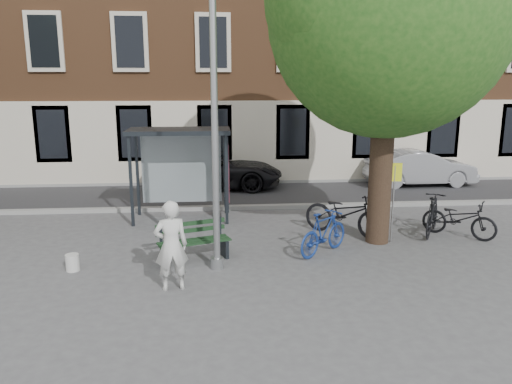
{
  "coord_description": "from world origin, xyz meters",
  "views": [
    {
      "loc": [
        -0.0,
        -10.13,
        3.94
      ],
      "look_at": [
        0.93,
        1.19,
        1.4
      ],
      "focal_mm": 35.0,
      "sensor_mm": 36.0,
      "label": 1
    }
  ],
  "objects_px": {
    "lamppost": "(215,139)",
    "bike_b": "(324,233)",
    "bus_shelter": "(194,153)",
    "bike_d": "(432,214)",
    "bench": "(194,243)",
    "bike_a": "(345,213)",
    "painter": "(171,246)",
    "bike_c": "(459,218)",
    "car_silver": "(420,168)",
    "notice_sign": "(394,185)",
    "car_dark": "(216,169)"
  },
  "relations": [
    {
      "from": "bench",
      "to": "bike_a",
      "type": "distance_m",
      "value": 4.14
    },
    {
      "from": "bus_shelter",
      "to": "bike_a",
      "type": "distance_m",
      "value": 4.61
    },
    {
      "from": "bus_shelter",
      "to": "bike_d",
      "type": "relative_size",
      "value": 1.61
    },
    {
      "from": "bench",
      "to": "bike_c",
      "type": "distance_m",
      "value": 6.82
    },
    {
      "from": "lamppost",
      "to": "bench",
      "type": "xyz_separation_m",
      "value": [
        -0.52,
        0.62,
        -2.4
      ]
    },
    {
      "from": "bike_d",
      "to": "bike_a",
      "type": "bearing_deg",
      "value": 28.79
    },
    {
      "from": "bike_b",
      "to": "bench",
      "type": "bearing_deg",
      "value": 50.96
    },
    {
      "from": "bike_c",
      "to": "car_dark",
      "type": "relative_size",
      "value": 0.37
    },
    {
      "from": "bike_b",
      "to": "car_silver",
      "type": "height_order",
      "value": "car_silver"
    },
    {
      "from": "car_silver",
      "to": "notice_sign",
      "type": "distance_m",
      "value": 7.56
    },
    {
      "from": "lamppost",
      "to": "notice_sign",
      "type": "bearing_deg",
      "value": 18.5
    },
    {
      "from": "painter",
      "to": "notice_sign",
      "type": "bearing_deg",
      "value": -165.83
    },
    {
      "from": "painter",
      "to": "lamppost",
      "type": "bearing_deg",
      "value": -141.78
    },
    {
      "from": "bike_a",
      "to": "car_silver",
      "type": "height_order",
      "value": "car_silver"
    },
    {
      "from": "lamppost",
      "to": "painter",
      "type": "bearing_deg",
      "value": -130.65
    },
    {
      "from": "bike_c",
      "to": "bike_d",
      "type": "bearing_deg",
      "value": 105.39
    },
    {
      "from": "bench",
      "to": "bike_a",
      "type": "xyz_separation_m",
      "value": [
        3.85,
        1.5,
        0.2
      ]
    },
    {
      "from": "car_silver",
      "to": "notice_sign",
      "type": "bearing_deg",
      "value": 150.69
    },
    {
      "from": "lamppost",
      "to": "painter",
      "type": "height_order",
      "value": "lamppost"
    },
    {
      "from": "bus_shelter",
      "to": "painter",
      "type": "distance_m",
      "value": 5.22
    },
    {
      "from": "painter",
      "to": "car_silver",
      "type": "relative_size",
      "value": 0.43
    },
    {
      "from": "painter",
      "to": "bike_d",
      "type": "relative_size",
      "value": 1.0
    },
    {
      "from": "painter",
      "to": "bike_a",
      "type": "distance_m",
      "value": 5.24
    },
    {
      "from": "bike_a",
      "to": "bike_d",
      "type": "distance_m",
      "value": 2.29
    },
    {
      "from": "car_dark",
      "to": "car_silver",
      "type": "xyz_separation_m",
      "value": [
        7.8,
        -0.29,
        -0.01
      ]
    },
    {
      "from": "bench",
      "to": "bike_c",
      "type": "xyz_separation_m",
      "value": [
        6.73,
        1.1,
        0.11
      ]
    },
    {
      "from": "bike_a",
      "to": "car_silver",
      "type": "bearing_deg",
      "value": 0.43
    },
    {
      "from": "notice_sign",
      "to": "bike_d",
      "type": "bearing_deg",
      "value": 27.49
    },
    {
      "from": "bike_d",
      "to": "car_silver",
      "type": "distance_m",
      "value": 6.5
    },
    {
      "from": "bus_shelter",
      "to": "notice_sign",
      "type": "bearing_deg",
      "value": -28.22
    },
    {
      "from": "car_dark",
      "to": "car_silver",
      "type": "distance_m",
      "value": 7.8
    },
    {
      "from": "bench",
      "to": "car_dark",
      "type": "height_order",
      "value": "car_dark"
    },
    {
      "from": "bench",
      "to": "bike_a",
      "type": "relative_size",
      "value": 0.76
    },
    {
      "from": "bike_b",
      "to": "car_dark",
      "type": "bearing_deg",
      "value": -23.67
    },
    {
      "from": "painter",
      "to": "bike_d",
      "type": "bearing_deg",
      "value": -166.26
    },
    {
      "from": "lamppost",
      "to": "bike_b",
      "type": "height_order",
      "value": "lamppost"
    },
    {
      "from": "bike_b",
      "to": "notice_sign",
      "type": "relative_size",
      "value": 0.85
    },
    {
      "from": "bike_b",
      "to": "bike_c",
      "type": "relative_size",
      "value": 0.91
    },
    {
      "from": "bench",
      "to": "bike_c",
      "type": "relative_size",
      "value": 0.91
    },
    {
      "from": "bus_shelter",
      "to": "bike_b",
      "type": "xyz_separation_m",
      "value": [
        3.08,
        -3.36,
        -1.41
      ]
    },
    {
      "from": "bike_d",
      "to": "notice_sign",
      "type": "distance_m",
      "value": 1.68
    },
    {
      "from": "lamppost",
      "to": "bus_shelter",
      "type": "xyz_separation_m",
      "value": [
        -0.61,
        4.11,
        -0.87
      ]
    },
    {
      "from": "bike_d",
      "to": "car_dark",
      "type": "distance_m",
      "value": 8.51
    },
    {
      "from": "bike_d",
      "to": "car_silver",
      "type": "relative_size",
      "value": 0.43
    },
    {
      "from": "bike_b",
      "to": "car_dark",
      "type": "distance_m",
      "value": 8.04
    },
    {
      "from": "bench",
      "to": "car_silver",
      "type": "bearing_deg",
      "value": 23.13
    },
    {
      "from": "lamppost",
      "to": "bench",
      "type": "distance_m",
      "value": 2.53
    },
    {
      "from": "lamppost",
      "to": "bike_d",
      "type": "xyz_separation_m",
      "value": [
        5.62,
        2.0,
        -2.25
      ]
    },
    {
      "from": "bike_c",
      "to": "bike_a",
      "type": "bearing_deg",
      "value": 122.83
    },
    {
      "from": "painter",
      "to": "bike_a",
      "type": "relative_size",
      "value": 0.79
    }
  ]
}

